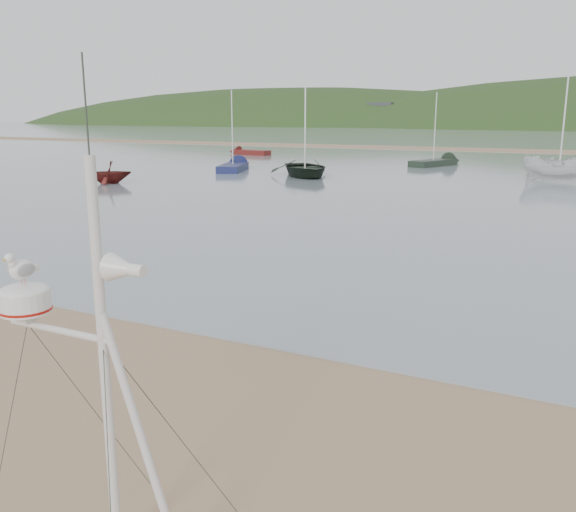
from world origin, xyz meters
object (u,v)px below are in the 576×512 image
at_px(sailboat_blue_near, 237,166).
at_px(sailboat_dark_mid, 444,162).
at_px(boat_dark, 305,135).
at_px(dinghy_red_far, 244,152).
at_px(mast_rig, 103,450).
at_px(boat_red, 108,162).
at_px(boat_white, 562,146).

relative_size(sailboat_blue_near, sailboat_dark_mid, 1.00).
xyz_separation_m(boat_dark, dinghy_red_far, (-15.69, 18.14, -2.50)).
height_order(mast_rig, sailboat_dark_mid, sailboat_dark_mid).
relative_size(boat_red, sailboat_dark_mid, 0.40).
relative_size(boat_dark, boat_white, 1.25).
bearing_deg(sailboat_dark_mid, boat_white, -46.13).
xyz_separation_m(boat_dark, sailboat_blue_near, (-7.14, 2.90, -2.49)).
relative_size(boat_dark, sailboat_dark_mid, 0.85).
bearing_deg(sailboat_dark_mid, sailboat_blue_near, -139.95).
height_order(dinghy_red_far, sailboat_blue_near, sailboat_blue_near).
bearing_deg(mast_rig, boat_dark, 112.49).
bearing_deg(sailboat_blue_near, mast_rig, -60.00).
bearing_deg(boat_dark, sailboat_blue_near, 117.55).
relative_size(mast_rig, boat_red, 1.78).
bearing_deg(boat_red, boat_dark, 98.18).
relative_size(boat_white, dinghy_red_far, 0.84).
height_order(boat_red, sailboat_dark_mid, sailboat_dark_mid).
bearing_deg(dinghy_red_far, sailboat_blue_near, -60.70).
distance_m(boat_dark, boat_red, 12.75).
xyz_separation_m(boat_dark, sailboat_dark_mid, (6.10, 14.02, -2.49)).
distance_m(dinghy_red_far, sailboat_dark_mid, 22.17).
height_order(mast_rig, boat_dark, boat_dark).
xyz_separation_m(boat_dark, boat_red, (-8.79, -9.12, -1.46)).
xyz_separation_m(boat_dark, boat_white, (15.41, 4.33, -0.56)).
bearing_deg(boat_white, boat_dark, 106.44).
relative_size(mast_rig, sailboat_dark_mid, 0.71).
relative_size(boat_dark, dinghy_red_far, 1.06).
xyz_separation_m(boat_white, sailboat_blue_near, (-22.55, -1.43, -1.93)).
bearing_deg(dinghy_red_far, boat_red, -75.79).
xyz_separation_m(mast_rig, boat_dark, (-13.85, 33.45, 1.68)).
xyz_separation_m(mast_rig, sailboat_dark_mid, (-7.75, 47.47, -0.81)).
bearing_deg(sailboat_blue_near, sailboat_dark_mid, 40.05).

